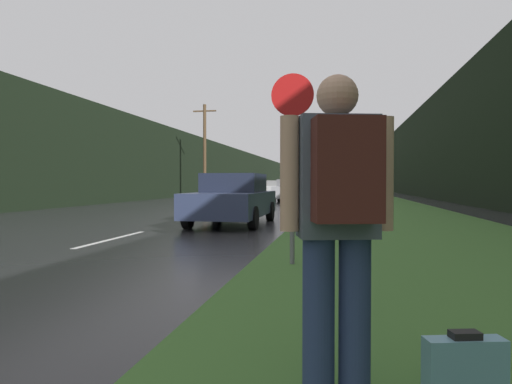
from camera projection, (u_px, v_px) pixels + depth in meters
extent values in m
cube|color=#386028|center=(359.00, 197.00, 39.73)|extent=(6.00, 240.00, 0.02)
cube|color=silver|center=(113.00, 239.00, 9.87)|extent=(0.12, 3.00, 0.01)
cube|color=silver|center=(206.00, 216.00, 16.75)|extent=(0.12, 3.00, 0.01)
cube|color=silver|center=(245.00, 206.00, 23.63)|extent=(0.12, 3.00, 0.01)
cube|color=black|center=(213.00, 169.00, 52.41)|extent=(2.00, 140.00, 5.70)
cube|color=black|center=(413.00, 158.00, 48.40)|extent=(2.00, 140.00, 7.68)
cylinder|color=#4C3823|center=(205.00, 152.00, 34.61)|extent=(0.24, 0.24, 7.16)
cube|color=#4C3823|center=(205.00, 111.00, 34.55)|extent=(1.80, 0.10, 0.10)
cylinder|color=slate|center=(292.00, 191.00, 6.72)|extent=(0.07, 0.07, 2.20)
cylinder|color=#B71414|center=(292.00, 95.00, 6.69)|extent=(0.63, 0.02, 0.63)
cylinder|color=navy|center=(318.00, 321.00, 2.51)|extent=(0.18, 0.18, 0.92)
cylinder|color=navy|center=(355.00, 320.00, 2.52)|extent=(0.18, 0.18, 0.92)
cube|color=#4C5666|center=(337.00, 177.00, 2.50)|extent=(0.47, 0.33, 0.66)
sphere|color=tan|center=(337.00, 96.00, 2.49)|extent=(0.23, 0.23, 0.23)
cylinder|color=tan|center=(289.00, 174.00, 2.48)|extent=(0.10, 0.10, 0.63)
cylinder|color=tan|center=(384.00, 174.00, 2.52)|extent=(0.10, 0.10, 0.63)
cube|color=#471E19|center=(347.00, 170.00, 2.29)|extent=(0.37, 0.26, 0.53)
cube|color=#6093A8|center=(465.00, 370.00, 2.53)|extent=(0.46, 0.23, 0.36)
cube|color=black|center=(465.00, 335.00, 2.52)|extent=(0.18, 0.13, 0.04)
cube|color=#2D3856|center=(233.00, 204.00, 13.35)|extent=(1.87, 4.69, 0.67)
cube|color=#1B2134|center=(235.00, 183.00, 13.57)|extent=(1.59, 2.11, 0.54)
cylinder|color=black|center=(253.00, 218.00, 11.77)|extent=(0.20, 0.61, 0.61)
cylinder|color=black|center=(188.00, 217.00, 12.09)|extent=(0.20, 0.61, 0.61)
cylinder|color=black|center=(270.00, 211.00, 14.63)|extent=(0.20, 0.61, 0.61)
cylinder|color=black|center=(217.00, 211.00, 14.95)|extent=(0.20, 0.61, 0.61)
cube|color=#9E9EA3|center=(290.00, 192.00, 28.57)|extent=(1.74, 4.04, 0.71)
cube|color=#5E5E61|center=(290.00, 183.00, 28.76)|extent=(1.48, 1.82, 0.44)
cylinder|color=black|center=(301.00, 198.00, 27.20)|extent=(0.20, 0.63, 0.63)
cylinder|color=black|center=(274.00, 198.00, 27.49)|extent=(0.20, 0.63, 0.63)
cylinder|color=black|center=(304.00, 197.00, 29.66)|extent=(0.20, 0.63, 0.63)
cylinder|color=black|center=(279.00, 197.00, 29.95)|extent=(0.20, 0.63, 0.63)
cube|color=#BCBCBC|center=(274.00, 189.00, 46.38)|extent=(1.86, 4.69, 0.64)
cube|color=slate|center=(274.00, 183.00, 46.14)|extent=(1.58, 2.11, 0.54)
cylinder|color=black|center=(268.00, 191.00, 47.98)|extent=(0.20, 0.60, 0.60)
cylinder|color=black|center=(284.00, 192.00, 47.66)|extent=(0.20, 0.60, 0.60)
cylinder|color=black|center=(263.00, 192.00, 45.12)|extent=(0.20, 0.60, 0.60)
cylinder|color=black|center=(281.00, 192.00, 44.80)|extent=(0.20, 0.60, 0.60)
cube|color=black|center=(300.00, 181.00, 75.97)|extent=(2.22, 2.18, 2.14)
cube|color=#333842|center=(297.00, 179.00, 71.87)|extent=(2.33, 6.15, 2.86)
cylinder|color=black|center=(293.00, 187.00, 75.98)|extent=(0.28, 0.90, 0.90)
cylinder|color=black|center=(306.00, 187.00, 75.58)|extent=(0.28, 0.90, 0.90)
cylinder|color=black|center=(289.00, 188.00, 70.59)|extent=(0.28, 0.90, 0.90)
cylinder|color=black|center=(303.00, 188.00, 70.19)|extent=(0.28, 0.90, 0.90)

